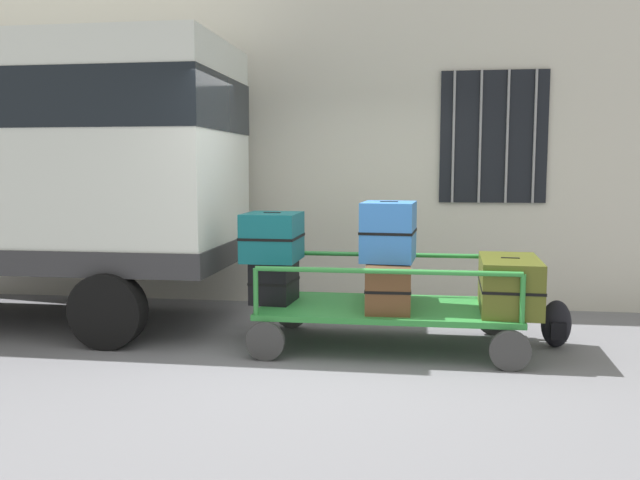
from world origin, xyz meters
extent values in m
plane|color=slate|center=(0.00, 0.00, 0.00)|extent=(40.00, 40.00, 0.00)
cube|color=beige|center=(0.00, 2.49, 2.50)|extent=(12.00, 0.30, 5.00)
cube|color=black|center=(1.55, 2.32, 2.00)|extent=(1.20, 0.04, 1.50)
cylinder|color=gray|center=(1.10, 2.28, 2.00)|extent=(0.03, 0.03, 1.50)
cylinder|color=gray|center=(1.40, 2.28, 2.00)|extent=(0.03, 0.03, 1.50)
cylinder|color=gray|center=(1.70, 2.28, 2.00)|extent=(0.03, 0.03, 1.50)
cylinder|color=gray|center=(2.00, 2.28, 2.00)|extent=(0.03, 0.03, 1.50)
cube|color=silver|center=(-3.64, 0.97, 1.78)|extent=(4.85, 1.82, 2.26)
cube|color=black|center=(-3.64, 0.97, 2.29)|extent=(4.87, 1.84, 0.55)
cube|color=#2D2D30|center=(-3.64, 0.97, 0.77)|extent=(4.89, 1.86, 0.24)
cylinder|color=black|center=(-2.09, 0.07, 0.35)|extent=(0.70, 0.22, 0.70)
cube|color=#2D8438|center=(0.45, 0.48, 0.36)|extent=(2.31, 1.15, 0.05)
cylinder|color=#383838|center=(1.47, -0.11, 0.17)|extent=(0.34, 0.06, 0.34)
cylinder|color=#383838|center=(1.47, 1.08, 0.17)|extent=(0.34, 0.06, 0.34)
cylinder|color=#383838|center=(-0.57, -0.11, 0.17)|extent=(0.34, 0.06, 0.34)
cylinder|color=#383838|center=(-0.57, 1.08, 0.17)|extent=(0.34, 0.06, 0.34)
cylinder|color=#2D8438|center=(1.56, -0.05, 0.59)|extent=(0.04, 0.04, 0.40)
cylinder|color=#2D8438|center=(1.56, 1.02, 0.59)|extent=(0.04, 0.04, 0.40)
cylinder|color=#2D8438|center=(-0.67, -0.05, 0.59)|extent=(0.04, 0.04, 0.40)
cylinder|color=#2D8438|center=(-0.67, 1.02, 0.59)|extent=(0.04, 0.04, 0.40)
cylinder|color=#2D8438|center=(0.45, -0.05, 0.79)|extent=(2.23, 0.04, 0.04)
cylinder|color=#2D8438|center=(0.45, 1.02, 0.79)|extent=(2.23, 0.04, 0.04)
cube|color=black|center=(-0.63, 0.52, 0.59)|extent=(0.40, 0.50, 0.40)
cube|color=black|center=(-0.63, 0.52, 0.59)|extent=(0.41, 0.51, 0.02)
cube|color=black|center=(-0.63, 0.52, 0.78)|extent=(0.13, 0.04, 0.02)
cube|color=#0F5960|center=(-0.63, 0.45, 1.01)|extent=(0.51, 0.61, 0.44)
cube|color=black|center=(-0.63, 0.45, 1.01)|extent=(0.52, 0.62, 0.02)
cube|color=black|center=(-0.63, 0.45, 1.23)|extent=(0.16, 0.03, 0.02)
cube|color=brown|center=(0.45, 0.49, 0.59)|extent=(0.42, 0.98, 0.42)
cube|color=black|center=(0.45, 0.49, 0.59)|extent=(0.43, 0.99, 0.02)
cube|color=black|center=(0.45, 0.49, 0.80)|extent=(0.14, 0.03, 0.02)
cube|color=#3372C6|center=(0.45, 0.47, 1.08)|extent=(0.50, 0.60, 0.53)
cube|color=black|center=(0.45, 0.47, 1.08)|extent=(0.51, 0.61, 0.02)
cube|color=black|center=(0.45, 0.47, 1.34)|extent=(0.16, 0.04, 0.02)
cube|color=#4C5119|center=(1.52, 0.45, 0.62)|extent=(0.55, 0.97, 0.47)
cube|color=black|center=(1.52, 0.45, 0.62)|extent=(0.56, 0.98, 0.02)
cube|color=black|center=(1.52, 0.45, 0.85)|extent=(0.16, 0.04, 0.02)
ellipsoid|color=black|center=(1.99, 0.69, 0.22)|extent=(0.27, 0.19, 0.44)
cube|color=black|center=(1.99, 0.60, 0.18)|extent=(0.14, 0.06, 0.15)
camera|label=1|loc=(0.70, -5.57, 1.66)|focal=37.39mm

